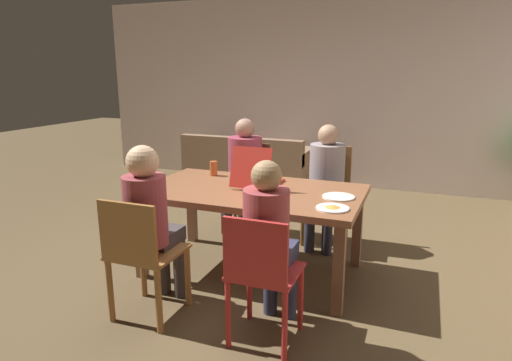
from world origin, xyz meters
TOP-DOWN VIEW (x-y plane):
  - ground_plane at (0.00, 0.00)m, footprint 20.00×20.00m
  - back_wall at (0.00, 3.31)m, footprint 7.73×0.12m
  - dining_table at (0.00, 0.00)m, footprint 1.84×1.05m
  - chair_0 at (-0.43, -0.99)m, footprint 0.46×0.45m
  - person_0 at (-0.43, -0.85)m, footprint 0.30×0.49m
  - chair_1 at (0.45, 0.98)m, footprint 0.44×0.40m
  - person_1 at (0.45, 0.84)m, footprint 0.35×0.52m
  - chair_2 at (-0.43, 0.98)m, footprint 0.45×0.38m
  - person_2 at (-0.43, 0.85)m, footprint 0.36×0.51m
  - chair_3 at (0.45, -0.98)m, footprint 0.42×0.41m
  - person_3 at (0.45, -0.83)m, footprint 0.29×0.50m
  - pizza_box_0 at (-0.00, 0.16)m, footprint 0.35×0.45m
  - plate_0 at (0.74, -0.29)m, footprint 0.24×0.24m
  - plate_1 at (0.27, -0.28)m, footprint 0.23×0.23m
  - plate_2 at (0.73, 0.01)m, footprint 0.25×0.25m
  - drinking_glass_0 at (-0.71, -0.42)m, footprint 0.07×0.07m
  - drinking_glass_1 at (-0.52, 0.33)m, footprint 0.07×0.07m
  - couch at (-1.12, 2.65)m, footprint 1.86×0.79m

SIDE VIEW (x-z plane):
  - ground_plane at x=0.00m, z-range 0.00..0.00m
  - couch at x=-1.12m, z-range -0.11..0.69m
  - chair_0 at x=-0.43m, z-range 0.05..0.95m
  - chair_3 at x=0.45m, z-range 0.07..0.95m
  - chair_1 at x=0.45m, z-range 0.05..1.03m
  - chair_2 at x=-0.43m, z-range 0.07..1.03m
  - dining_table at x=0.00m, z-range 0.29..1.04m
  - person_3 at x=0.45m, z-range 0.10..1.30m
  - person_1 at x=0.45m, z-range 0.11..1.33m
  - person_0 at x=-0.43m, z-range 0.11..1.35m
  - person_2 at x=-0.43m, z-range 0.12..1.36m
  - plate_1 at x=0.27m, z-range 0.75..0.76m
  - plate_2 at x=0.73m, z-range 0.75..0.76m
  - plate_0 at x=0.74m, z-range 0.74..0.77m
  - pizza_box_0 at x=0.00m, z-range 0.62..0.98m
  - drinking_glass_0 at x=-0.71m, z-range 0.75..0.87m
  - drinking_glass_1 at x=-0.52m, z-range 0.75..0.89m
  - back_wall at x=0.00m, z-range 0.00..2.80m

